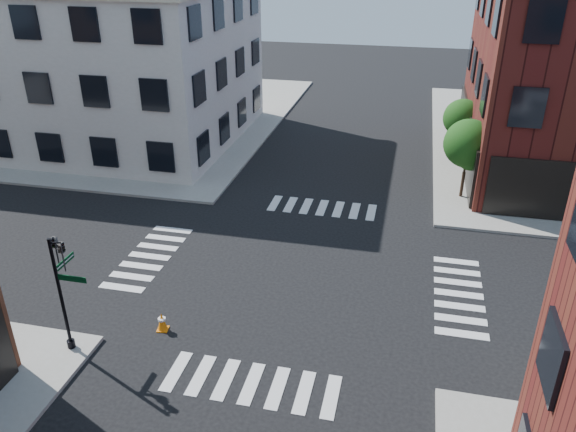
# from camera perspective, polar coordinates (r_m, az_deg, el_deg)

# --- Properties ---
(ground) EXTENTS (120.00, 120.00, 0.00)m
(ground) POSITION_cam_1_polar(r_m,az_deg,el_deg) (25.02, 0.77, -5.93)
(ground) COLOR black
(ground) RESTS_ON ground
(sidewalk_nw) EXTENTS (30.00, 30.00, 0.15)m
(sidewalk_nw) POSITION_cam_1_polar(r_m,az_deg,el_deg) (50.58, -18.08, 9.88)
(sidewalk_nw) COLOR gray
(sidewalk_nw) RESTS_ON ground
(building_nw) EXTENTS (22.00, 16.00, 11.00)m
(building_nw) POSITION_cam_1_polar(r_m,az_deg,el_deg) (44.20, -20.00, 14.64)
(building_nw) COLOR beige
(building_nw) RESTS_ON ground
(tree_near) EXTENTS (2.69, 2.69, 4.49)m
(tree_near) POSITION_cam_1_polar(r_m,az_deg,el_deg) (32.47, 17.93, 6.77)
(tree_near) COLOR black
(tree_near) RESTS_ON ground
(tree_far) EXTENTS (2.43, 2.43, 4.07)m
(tree_far) POSITION_cam_1_polar(r_m,az_deg,el_deg) (38.26, 17.35, 9.28)
(tree_far) COLOR black
(tree_far) RESTS_ON ground
(signal_pole) EXTENTS (1.29, 1.24, 4.60)m
(signal_pole) POSITION_cam_1_polar(r_m,az_deg,el_deg) (20.74, -21.95, -6.26)
(signal_pole) COLOR black
(signal_pole) RESTS_ON ground
(traffic_cone) EXTENTS (0.47, 0.47, 0.76)m
(traffic_cone) POSITION_cam_1_polar(r_m,az_deg,el_deg) (22.11, -12.67, -10.44)
(traffic_cone) COLOR orange
(traffic_cone) RESTS_ON ground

